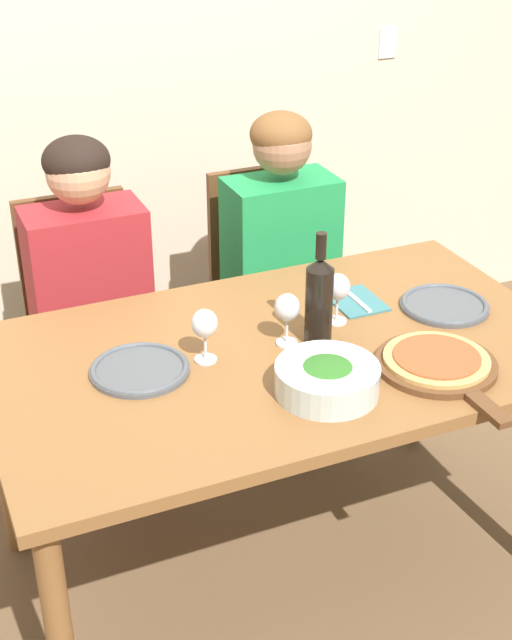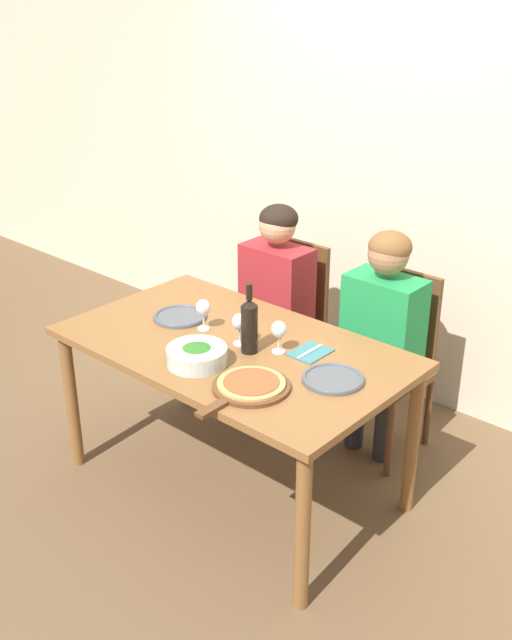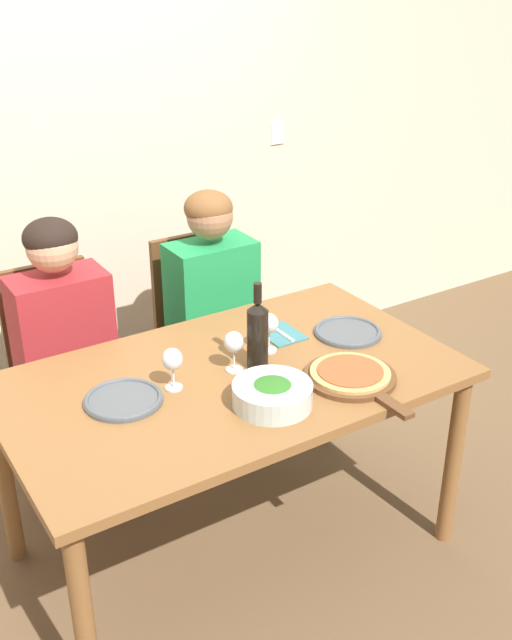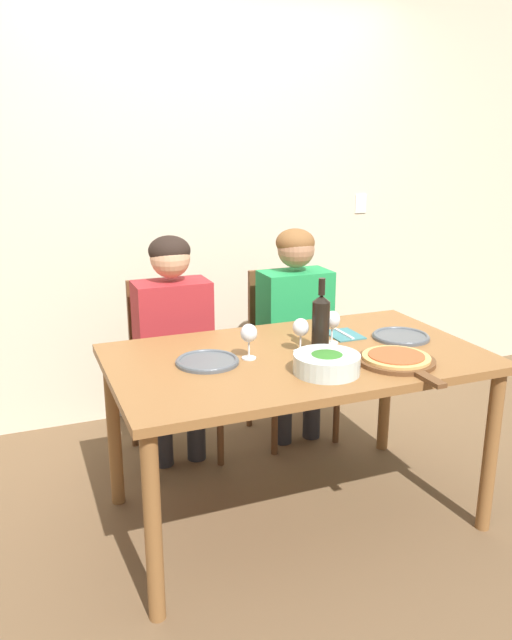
# 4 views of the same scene
# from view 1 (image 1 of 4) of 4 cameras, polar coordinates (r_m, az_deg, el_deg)

# --- Properties ---
(ground_plane) EXTENTS (40.00, 40.00, 0.00)m
(ground_plane) POSITION_cam_1_polar(r_m,az_deg,el_deg) (2.89, 1.43, -15.29)
(ground_plane) COLOR brown
(back_wall) EXTENTS (10.00, 0.06, 2.70)m
(back_wall) POSITION_cam_1_polar(r_m,az_deg,el_deg) (3.45, -8.36, 17.43)
(back_wall) COLOR beige
(back_wall) RESTS_ON ground
(dining_table) EXTENTS (1.58, 0.93, 0.78)m
(dining_table) POSITION_cam_1_polar(r_m,az_deg,el_deg) (2.46, 1.63, -3.58)
(dining_table) COLOR brown
(dining_table) RESTS_ON ground
(chair_left) EXTENTS (0.42, 0.42, 0.95)m
(chair_left) POSITION_cam_1_polar(r_m,az_deg,el_deg) (3.15, -10.73, -0.48)
(chair_left) COLOR brown
(chair_left) RESTS_ON ground
(chair_right) EXTENTS (0.42, 0.42, 0.95)m
(chair_right) POSITION_cam_1_polar(r_m,az_deg,el_deg) (3.34, 0.82, 1.79)
(chair_right) COLOR brown
(chair_right) RESTS_ON ground
(person_woman) EXTENTS (0.47, 0.51, 1.20)m
(person_woman) POSITION_cam_1_polar(r_m,az_deg,el_deg) (2.95, -10.57, 2.32)
(person_woman) COLOR #28282D
(person_woman) RESTS_ON ground
(person_man) EXTENTS (0.47, 0.51, 1.20)m
(person_man) POSITION_cam_1_polar(r_m,az_deg,el_deg) (3.14, 1.71, 4.56)
(person_man) COLOR #28282D
(person_man) RESTS_ON ground
(wine_bottle) EXTENTS (0.08, 0.08, 0.32)m
(wine_bottle) POSITION_cam_1_polar(r_m,az_deg,el_deg) (2.39, 4.06, 1.34)
(wine_bottle) COLOR black
(wine_bottle) RESTS_ON dining_table
(broccoli_bowl) EXTENTS (0.26, 0.26, 0.08)m
(broccoli_bowl) POSITION_cam_1_polar(r_m,az_deg,el_deg) (2.22, 4.58, -3.78)
(broccoli_bowl) COLOR silver
(broccoli_bowl) RESTS_ON dining_table
(dinner_plate_left) EXTENTS (0.26, 0.26, 0.02)m
(dinner_plate_left) POSITION_cam_1_polar(r_m,az_deg,el_deg) (2.32, -7.46, -3.13)
(dinner_plate_left) COLOR #4C5156
(dinner_plate_left) RESTS_ON dining_table
(dinner_plate_right) EXTENTS (0.26, 0.26, 0.02)m
(dinner_plate_right) POSITION_cam_1_polar(r_m,az_deg,el_deg) (2.67, 11.98, 0.96)
(dinner_plate_right) COLOR #4C5156
(dinner_plate_right) RESTS_ON dining_table
(pizza_on_board) EXTENTS (0.32, 0.46, 0.04)m
(pizza_on_board) POSITION_cam_1_polar(r_m,az_deg,el_deg) (2.36, 11.57, -2.73)
(pizza_on_board) COLOR brown
(pizza_on_board) RESTS_ON dining_table
(wine_glass_left) EXTENTS (0.07, 0.07, 0.15)m
(wine_glass_left) POSITION_cam_1_polar(r_m,az_deg,el_deg) (2.31, -3.31, -0.37)
(wine_glass_left) COLOR silver
(wine_glass_left) RESTS_ON dining_table
(wine_glass_right) EXTENTS (0.07, 0.07, 0.15)m
(wine_glass_right) POSITION_cam_1_polar(r_m,az_deg,el_deg) (2.51, 5.25, 1.98)
(wine_glass_right) COLOR silver
(wine_glass_right) RESTS_ON dining_table
(wine_glass_centre) EXTENTS (0.07, 0.07, 0.15)m
(wine_glass_centre) POSITION_cam_1_polar(r_m,az_deg,el_deg) (2.39, 2.01, 0.65)
(wine_glass_centre) COLOR silver
(wine_glass_centre) RESTS_ON dining_table
(fork_on_napkin) EXTENTS (0.14, 0.18, 0.01)m
(fork_on_napkin) POSITION_cam_1_polar(r_m,az_deg,el_deg) (2.67, 6.41, 1.21)
(fork_on_napkin) COLOR #387075
(fork_on_napkin) RESTS_ON dining_table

